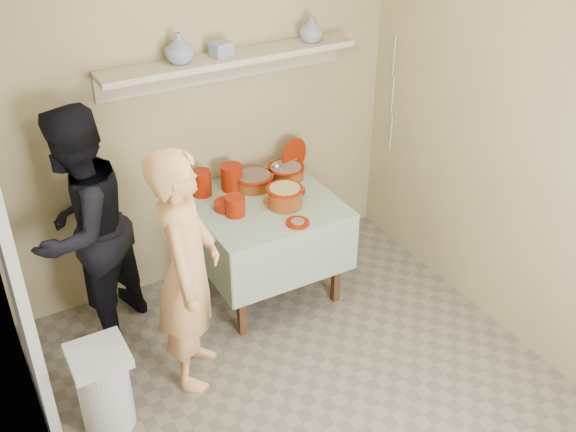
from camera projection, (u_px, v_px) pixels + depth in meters
ground at (327, 413)px, 4.06m from camera, size 3.50×3.50×0.00m
tile_panel at (11, 267)px, 3.64m from camera, size 0.06×0.70×2.00m
plate_stack_a at (202, 183)px, 4.75m from camera, size 0.14×0.14×0.19m
plate_stack_b at (231, 177)px, 4.82m from camera, size 0.16×0.16×0.19m
bowl_stack at (235, 206)px, 4.53m from camera, size 0.14×0.14×0.14m
empty_bowl at (227, 205)px, 4.62m from camera, size 0.18×0.18×0.05m
propped_lid at (294, 155)px, 5.07m from camera, size 0.26×0.13×0.27m
vase_right at (312, 29)px, 4.66m from camera, size 0.22×0.22×0.18m
vase_left at (179, 48)px, 4.27m from camera, size 0.26×0.26×0.20m
ceramic_box at (221, 50)px, 4.40m from camera, size 0.16×0.13×0.10m
person_cook at (188, 271)px, 3.96m from camera, size 0.62×0.69×1.59m
person_helper at (82, 229)px, 4.28m from camera, size 1.02×1.00×1.66m
room_shell at (337, 178)px, 3.22m from camera, size 3.04×3.54×2.62m
serving_table at (264, 215)px, 4.78m from camera, size 0.97×0.97×0.76m
cazuela_meat_a at (254, 180)px, 4.87m from camera, size 0.30×0.30×0.10m
cazuela_meat_b at (286, 171)px, 4.98m from camera, size 0.28×0.28×0.10m
ladle at (277, 166)px, 4.94m from camera, size 0.08×0.26×0.19m
cazuela_rice at (285, 195)px, 4.62m from camera, size 0.33×0.25×0.14m
front_plate at (298, 223)px, 4.46m from camera, size 0.16×0.16×0.03m
wall_shelf at (229, 61)px, 4.50m from camera, size 1.80×0.25×0.21m
trash_bin at (104, 388)px, 3.85m from camera, size 0.32×0.32×0.56m
electrical_cord at (393, 95)px, 5.12m from camera, size 0.01×0.05×0.90m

